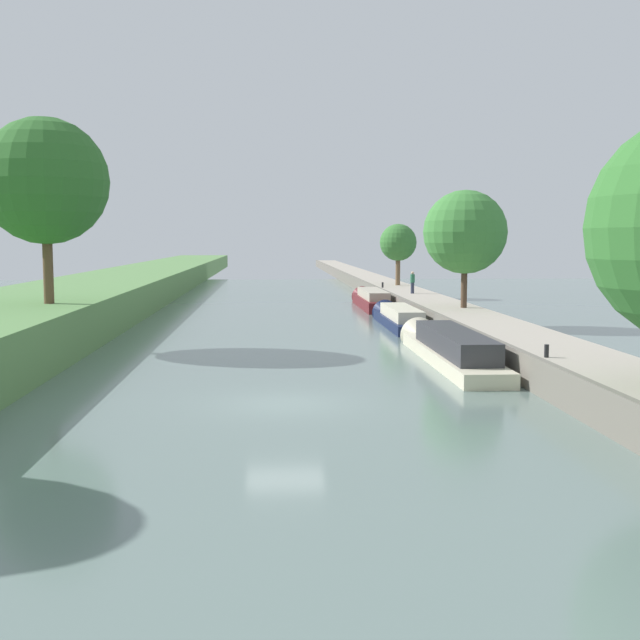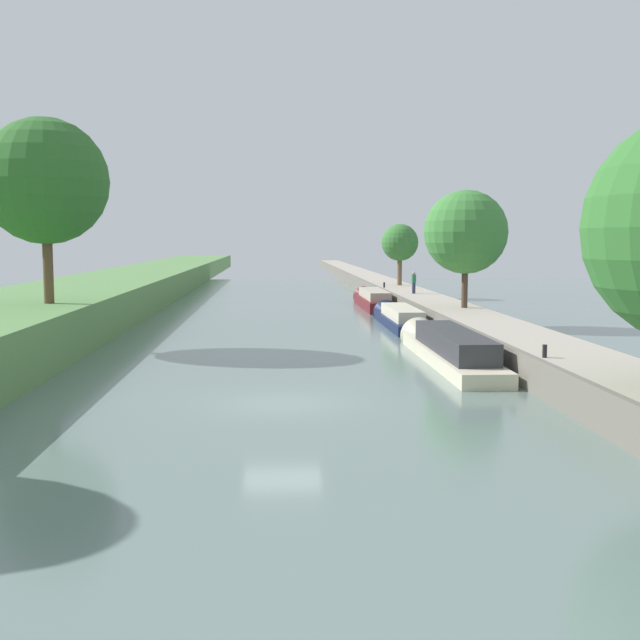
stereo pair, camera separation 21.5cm
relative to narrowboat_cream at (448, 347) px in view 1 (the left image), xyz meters
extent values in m
plane|color=slate|center=(-7.22, -8.72, -0.58)|extent=(160.00, 160.00, 0.00)
cube|color=#A89E8E|center=(3.26, -8.72, 0.02)|extent=(3.49, 260.00, 1.19)
cube|color=#6B665B|center=(1.39, -8.72, 0.04)|extent=(0.25, 260.00, 1.24)
cube|color=beige|center=(0.00, -0.69, -0.29)|extent=(1.99, 12.55, 0.57)
cube|color=#333338|center=(0.00, -1.32, 0.43)|extent=(1.63, 8.79, 0.88)
cone|color=beige|center=(0.00, 6.18, -0.29)|extent=(1.89, 1.19, 1.89)
cube|color=#141E42|center=(0.12, 13.33, -0.30)|extent=(1.87, 10.16, 0.57)
cube|color=beige|center=(0.12, 12.82, 0.32)|extent=(1.53, 7.11, 0.67)
cone|color=#141E42|center=(0.12, 18.97, -0.30)|extent=(1.78, 1.12, 1.78)
cube|color=maroon|center=(0.14, 26.61, -0.18)|extent=(1.87, 11.07, 0.79)
cube|color=#B2A893|center=(0.14, 26.05, 0.53)|extent=(1.53, 7.75, 0.63)
cone|color=maroon|center=(0.14, 32.70, -0.18)|extent=(1.78, 1.12, 1.78)
cylinder|color=#4C3828|center=(3.84, 12.71, 2.18)|extent=(0.37, 0.37, 3.13)
sphere|color=#3D7F38|center=(3.84, 12.71, 5.10)|extent=(4.95, 4.95, 4.95)
cylinder|color=brown|center=(3.67, 36.16, 2.06)|extent=(0.41, 0.41, 2.90)
sphere|color=#387533|center=(3.67, 36.16, 4.41)|extent=(3.28, 3.28, 3.28)
cylinder|color=brown|center=(-18.11, 4.41, 3.70)|extent=(0.47, 0.47, 4.11)
sphere|color=#2D6628|center=(-18.11, 4.41, 7.37)|extent=(5.90, 5.90, 5.90)
cylinder|color=#282D42|center=(3.03, 25.31, 1.02)|extent=(0.26, 0.26, 0.82)
cylinder|color=#286647|center=(3.03, 25.31, 1.74)|extent=(0.34, 0.34, 0.62)
sphere|color=tan|center=(3.03, 25.31, 2.16)|extent=(0.22, 0.22, 0.22)
cylinder|color=black|center=(1.82, -7.17, 0.84)|extent=(0.16, 0.16, 0.45)
cylinder|color=black|center=(1.82, 32.68, 0.84)|extent=(0.16, 0.16, 0.45)
camera|label=1|loc=(-7.66, -33.53, 4.65)|focal=44.34mm
camera|label=2|loc=(-7.45, -33.55, 4.65)|focal=44.34mm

